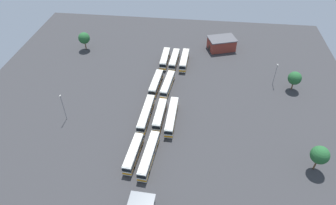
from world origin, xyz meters
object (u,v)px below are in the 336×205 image
at_px(tree_northwest, 295,78).
at_px(tree_east_edge, 320,155).
at_px(bus_row1_slot1, 168,84).
at_px(bus_row3_slot1, 149,155).
at_px(lamp_post_by_building, 63,106).
at_px(lamp_post_mid_lot, 275,74).
at_px(bus_row2_slot0, 146,114).
at_px(bus_row0_slot2, 184,60).
at_px(tree_west_edge, 84,38).
at_px(bus_row0_slot1, 174,60).
at_px(bus_row2_slot1, 160,115).
at_px(depot_building, 221,44).
at_px(bus_row2_slot2, 172,116).
at_px(bus_row1_slot0, 156,83).
at_px(bus_row0_slot0, 165,59).
at_px(bus_row3_slot0, 133,153).

relative_size(tree_northwest, tree_east_edge, 0.88).
relative_size(bus_row1_slot1, tree_northwest, 1.90).
height_order(bus_row3_slot1, lamp_post_by_building, lamp_post_by_building).
bearing_deg(lamp_post_mid_lot, bus_row2_slot0, -61.28).
relative_size(bus_row0_slot2, tree_west_edge, 1.70).
relative_size(bus_row0_slot1, bus_row1_slot1, 0.93).
distance_m(bus_row2_slot1, bus_row3_slot1, 16.08).
bearing_deg(lamp_post_by_building, lamp_post_mid_lot, 111.45).
relative_size(depot_building, lamp_post_mid_lot, 1.54).
bearing_deg(bus_row0_slot2, depot_building, 133.06).
bearing_deg(bus_row0_slot2, bus_row2_slot2, -2.43).
distance_m(bus_row0_slot1, bus_row1_slot0, 16.61).
height_order(bus_row0_slot0, tree_northwest, tree_northwest).
distance_m(bus_row1_slot1, tree_west_edge, 43.85).
relative_size(bus_row1_slot0, tree_northwest, 1.85).
distance_m(depot_building, tree_east_edge, 64.19).
height_order(bus_row2_slot1, bus_row3_slot0, same).
bearing_deg(bus_row0_slot2, bus_row2_slot1, -8.96).
height_order(bus_row0_slot0, bus_row1_slot1, same).
bearing_deg(bus_row3_slot0, tree_northwest, 127.07).
relative_size(bus_row2_slot2, bus_row3_slot1, 0.99).
bearing_deg(bus_row1_slot0, bus_row0_slot2, 151.77).
height_order(bus_row0_slot1, bus_row1_slot1, same).
relative_size(bus_row0_slot0, tree_northwest, 1.75).
distance_m(bus_row0_slot0, tree_west_edge, 34.91).
xyz_separation_m(depot_building, lamp_post_by_building, (48.86, -48.44, 2.58)).
relative_size(bus_row0_slot2, depot_building, 1.00).
distance_m(bus_row0_slot0, tree_east_edge, 64.99).
bearing_deg(lamp_post_by_building, tree_east_edge, 81.38).
bearing_deg(bus_row0_slot1, bus_row1_slot0, -16.73).
bearing_deg(tree_northwest, lamp_post_by_building, -71.80).
relative_size(lamp_post_by_building, tree_west_edge, 1.25).
relative_size(bus_row2_slot2, depot_building, 1.20).
bearing_deg(bus_row1_slot1, tree_east_edge, 54.75).
bearing_deg(lamp_post_by_building, bus_row0_slot2, 136.12).
relative_size(tree_west_edge, tree_east_edge, 0.94).
height_order(bus_row1_slot0, bus_row2_slot2, same).
height_order(bus_row0_slot2, tree_east_edge, tree_east_edge).
bearing_deg(bus_row3_slot1, lamp_post_mid_lot, 135.59).
bearing_deg(bus_row2_slot0, tree_west_edge, -140.14).
bearing_deg(tree_northwest, bus_row2_slot1, -64.65).
bearing_deg(lamp_post_mid_lot, bus_row1_slot1, -79.12).
xyz_separation_m(bus_row1_slot1, bus_row3_slot0, (31.82, -5.47, -0.00)).
bearing_deg(tree_west_edge, tree_northwest, 77.24).
height_order(bus_row1_slot0, bus_row3_slot0, same).
bearing_deg(lamp_post_by_building, tree_northwest, 108.20).
distance_m(bus_row1_slot0, bus_row3_slot1, 32.25).
xyz_separation_m(depot_building, tree_west_edge, (6.84, -56.16, 2.62)).
bearing_deg(bus_row1_slot0, bus_row2_slot2, 24.08).
xyz_separation_m(lamp_post_by_building, tree_west_edge, (-42.02, -7.72, 0.04)).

